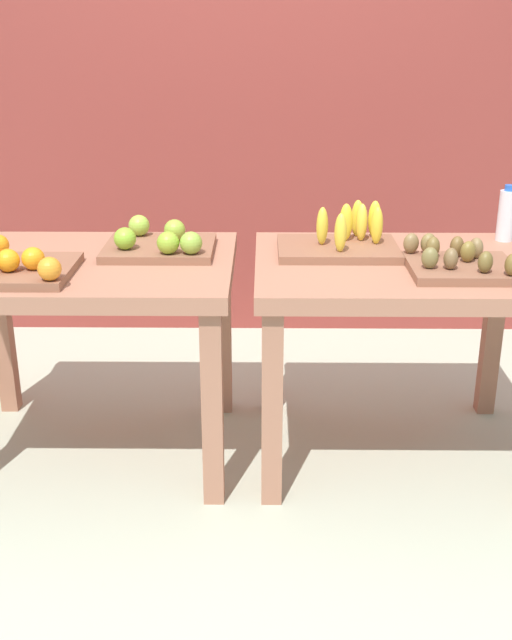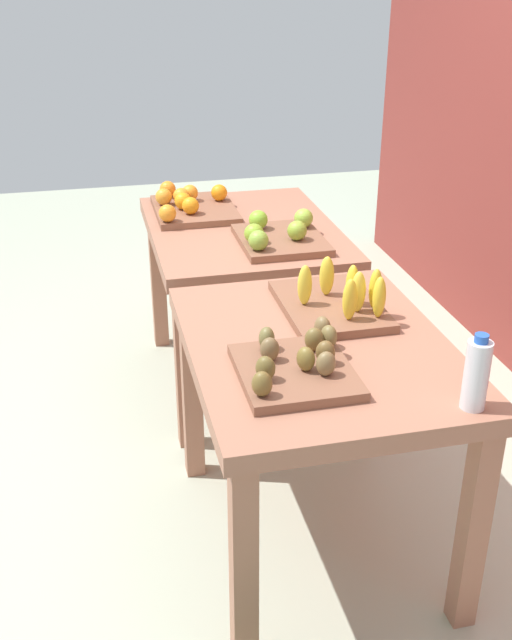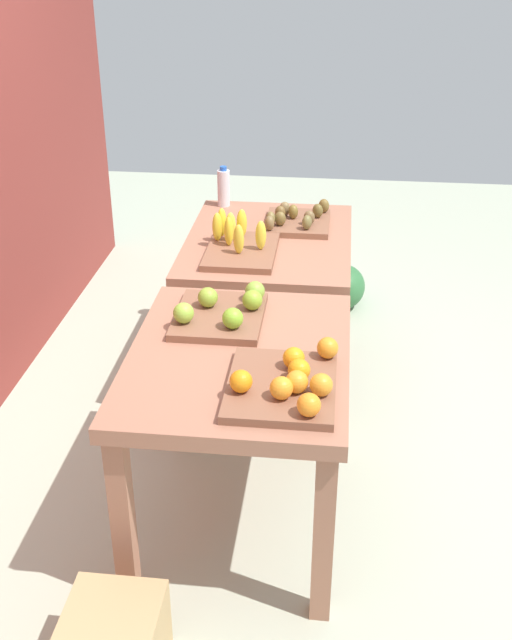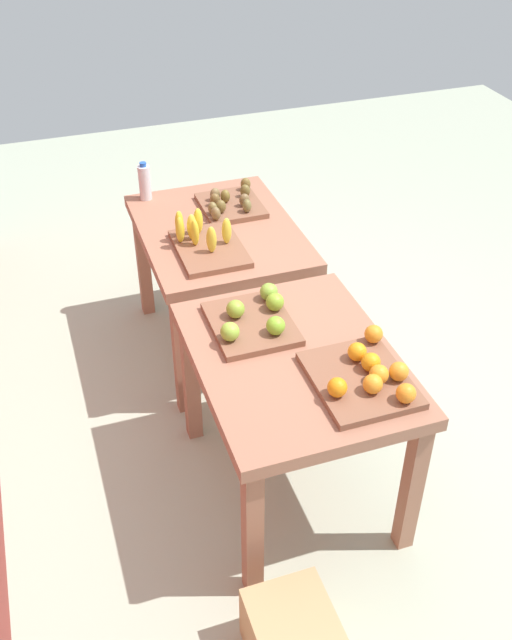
# 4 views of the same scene
# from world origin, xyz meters

# --- Properties ---
(ground_plane) EXTENTS (8.00, 8.00, 0.00)m
(ground_plane) POSITION_xyz_m (0.00, 0.00, 0.00)
(ground_plane) COLOR #ABB49D
(back_wall) EXTENTS (4.40, 0.12, 3.00)m
(back_wall) POSITION_xyz_m (0.00, 1.35, 1.50)
(back_wall) COLOR maroon
(back_wall) RESTS_ON ground_plane
(display_table_left) EXTENTS (1.04, 0.80, 0.77)m
(display_table_left) POSITION_xyz_m (-0.56, 0.00, 0.66)
(display_table_left) COLOR #9F6850
(display_table_left) RESTS_ON ground_plane
(display_table_right) EXTENTS (1.04, 0.80, 0.77)m
(display_table_right) POSITION_xyz_m (0.56, 0.00, 0.66)
(display_table_right) COLOR #9F6850
(display_table_right) RESTS_ON ground_plane
(orange_bin) EXTENTS (0.46, 0.38, 0.11)m
(orange_bin) POSITION_xyz_m (-0.80, -0.20, 0.81)
(orange_bin) COLOR brown
(orange_bin) RESTS_ON display_table_left
(apple_bin) EXTENTS (0.40, 0.36, 0.11)m
(apple_bin) POSITION_xyz_m (-0.31, 0.10, 0.81)
(apple_bin) COLOR brown
(apple_bin) RESTS_ON display_table_left
(banana_crate) EXTENTS (0.44, 0.32, 0.17)m
(banana_crate) POSITION_xyz_m (0.36, 0.12, 0.81)
(banana_crate) COLOR brown
(banana_crate) RESTS_ON display_table_right
(kiwi_bin) EXTENTS (0.37, 0.32, 0.10)m
(kiwi_bin) POSITION_xyz_m (0.73, -0.12, 0.80)
(kiwi_bin) COLOR brown
(kiwi_bin) RESTS_ON display_table_right
(water_bottle) EXTENTS (0.07, 0.07, 0.22)m
(water_bottle) POSITION_xyz_m (1.00, 0.29, 0.87)
(water_bottle) COLOR silver
(water_bottle) RESTS_ON display_table_right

